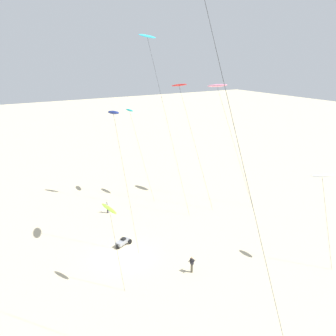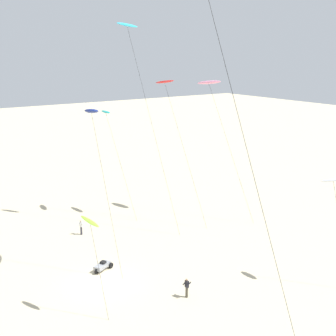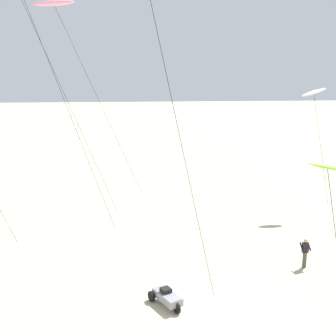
{
  "view_description": "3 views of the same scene",
  "coord_description": "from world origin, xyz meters",
  "px_view_note": "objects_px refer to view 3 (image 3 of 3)",
  "views": [
    {
      "loc": [
        30.58,
        -13.02,
        19.96
      ],
      "look_at": [
        -0.66,
        5.9,
        8.38
      ],
      "focal_mm": 38.95,
      "sensor_mm": 36.0,
      "label": 1
    },
    {
      "loc": [
        32.04,
        -15.21,
        19.21
      ],
      "look_at": [
        0.57,
        6.4,
        9.32
      ],
      "focal_mm": 48.28,
      "sensor_mm": 36.0,
      "label": 2
    },
    {
      "loc": [
        -3.8,
        -18.73,
        11.0
      ],
      "look_at": [
        -1.24,
        9.0,
        4.86
      ],
      "focal_mm": 49.25,
      "sensor_mm": 36.0,
      "label": 3
    }
  ],
  "objects_px": {
    "kite_white": "(314,93)",
    "kite_flyer_middle": "(305,252)",
    "kite_lime": "(328,171)",
    "beach_buggy": "(167,297)",
    "kite_pink": "(55,4)"
  },
  "relations": [
    {
      "from": "kite_flyer_middle",
      "to": "beach_buggy",
      "type": "bearing_deg",
      "value": -156.55
    },
    {
      "from": "kite_pink",
      "to": "kite_flyer_middle",
      "type": "xyz_separation_m",
      "value": [
        15.03,
        -14.29,
        -14.76
      ]
    },
    {
      "from": "kite_pink",
      "to": "kite_flyer_middle",
      "type": "relative_size",
      "value": 9.65
    },
    {
      "from": "kite_pink",
      "to": "kite_lime",
      "type": "relative_size",
      "value": 2.12
    },
    {
      "from": "kite_flyer_middle",
      "to": "kite_lime",
      "type": "bearing_deg",
      "value": -108.1
    },
    {
      "from": "kite_lime",
      "to": "kite_pink",
      "type": "bearing_deg",
      "value": 120.79
    },
    {
      "from": "kite_flyer_middle",
      "to": "beach_buggy",
      "type": "xyz_separation_m",
      "value": [
        -8.05,
        -3.49,
        -0.46
      ]
    },
    {
      "from": "kite_white",
      "to": "kite_pink",
      "type": "bearing_deg",
      "value": 171.43
    },
    {
      "from": "kite_white",
      "to": "beach_buggy",
      "type": "distance_m",
      "value": 21.3
    },
    {
      "from": "kite_pink",
      "to": "kite_white",
      "type": "relative_size",
      "value": 1.7
    },
    {
      "from": "kite_pink",
      "to": "beach_buggy",
      "type": "xyz_separation_m",
      "value": [
        6.98,
        -17.78,
        -15.22
      ]
    },
    {
      "from": "kite_flyer_middle",
      "to": "beach_buggy",
      "type": "distance_m",
      "value": 8.79
    },
    {
      "from": "kite_white",
      "to": "kite_flyer_middle",
      "type": "xyz_separation_m",
      "value": [
        -4.64,
        -11.32,
        -8.11
      ]
    },
    {
      "from": "kite_white",
      "to": "kite_flyer_middle",
      "type": "relative_size",
      "value": 5.69
    },
    {
      "from": "kite_lime",
      "to": "kite_flyer_middle",
      "type": "height_order",
      "value": "kite_lime"
    }
  ]
}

